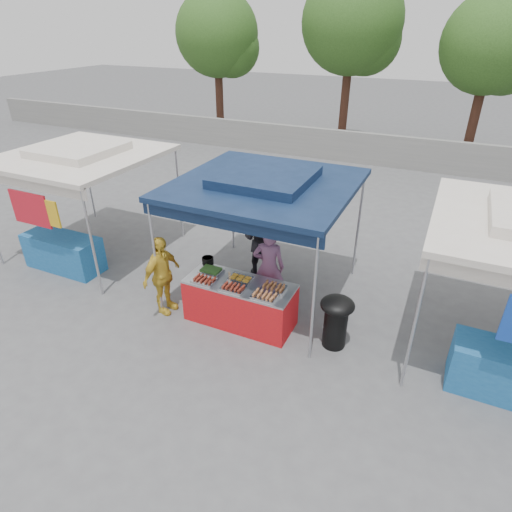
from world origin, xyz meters
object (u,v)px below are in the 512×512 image
at_px(wok_burner, 336,318).
at_px(customer_person, 162,276).
at_px(vendor_woman, 269,267).
at_px(cooking_pot, 208,260).
at_px(helper_man, 261,239).
at_px(vendor_table, 240,302).

relative_size(wok_burner, customer_person, 0.62).
bearing_deg(wok_burner, vendor_woman, 156.61).
bearing_deg(cooking_pot, helper_man, 70.12).
relative_size(cooking_pot, vendor_woman, 0.13).
bearing_deg(wok_burner, cooking_pot, 173.95).
bearing_deg(wok_burner, vendor_table, -177.13).
bearing_deg(vendor_table, cooking_pot, 157.14).
bearing_deg(vendor_woman, wok_burner, 140.62).
relative_size(vendor_table, cooking_pot, 9.01).
relative_size(vendor_table, helper_man, 1.17).
xyz_separation_m(wok_burner, vendor_woman, (-1.53, 0.66, 0.26)).
bearing_deg(vendor_table, helper_man, 102.06).
height_order(cooking_pot, vendor_woman, vendor_woman).
relative_size(helper_man, customer_person, 1.08).
xyz_separation_m(wok_burner, customer_person, (-3.25, -0.40, 0.21)).
distance_m(vendor_table, helper_man, 1.84).
bearing_deg(vendor_woman, customer_person, 15.49).
bearing_deg(customer_person, cooking_pot, -35.32).
xyz_separation_m(vendor_table, wok_burner, (1.78, 0.09, 0.15)).
distance_m(helper_man, customer_person, 2.33).
relative_size(wok_burner, vendor_woman, 0.58).
height_order(helper_man, customer_person, helper_man).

